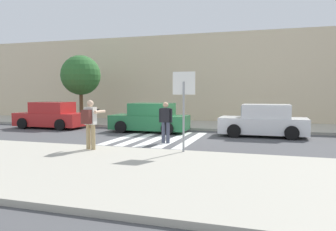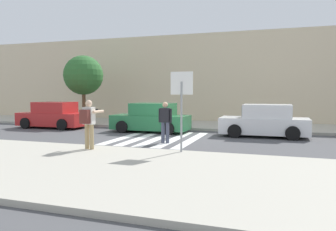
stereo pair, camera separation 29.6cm
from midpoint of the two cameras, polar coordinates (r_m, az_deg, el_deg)
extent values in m
plane|color=#4C4C4F|center=(15.03, -2.53, -4.09)|extent=(120.00, 120.00, 0.00)
cube|color=#B2AD9E|center=(9.51, -15.46, -8.65)|extent=(60.00, 6.00, 0.14)
cube|color=#B2AD9E|center=(20.72, 3.11, -1.62)|extent=(60.00, 4.80, 0.14)
cube|color=beige|center=(24.92, 5.64, 6.29)|extent=(56.00, 4.00, 6.17)
cube|color=silver|center=(15.82, -7.75, -3.69)|extent=(0.44, 5.20, 0.01)
cube|color=silver|center=(15.50, -5.07, -3.83)|extent=(0.44, 5.20, 0.01)
cube|color=silver|center=(15.21, -2.27, -3.97)|extent=(0.44, 5.20, 0.01)
cube|color=silver|center=(14.96, 0.62, -4.10)|extent=(0.44, 5.20, 0.01)
cube|color=silver|center=(14.76, 3.61, -4.22)|extent=(0.44, 5.20, 0.01)
cylinder|color=gray|center=(10.93, 1.96, -0.24)|extent=(0.07, 0.07, 2.35)
cube|color=white|center=(10.92, 1.99, 5.66)|extent=(0.76, 0.03, 0.76)
cube|color=red|center=(10.93, 2.02, 5.65)|extent=(0.66, 0.02, 0.66)
cylinder|color=tan|center=(11.85, -14.40, -3.60)|extent=(0.15, 0.15, 0.88)
cylinder|color=tan|center=(11.73, -13.61, -3.67)|extent=(0.15, 0.15, 0.88)
cube|color=silver|center=(11.72, -14.07, -0.05)|extent=(0.40, 0.27, 0.60)
sphere|color=beige|center=(11.69, -14.11, 2.06)|extent=(0.23, 0.23, 0.23)
cylinder|color=beige|center=(12.03, -14.39, 0.70)|extent=(0.15, 0.59, 0.10)
cylinder|color=beige|center=(11.75, -12.50, 0.65)|extent=(0.15, 0.59, 0.10)
cube|color=black|center=(12.03, -12.96, 0.87)|extent=(0.15, 0.11, 0.10)
cube|color=#5B2823|center=(11.53, -14.74, -0.22)|extent=(0.34, 0.23, 0.48)
cylinder|color=#474C60|center=(13.77, -1.43, -2.99)|extent=(0.15, 0.15, 0.88)
cylinder|color=#474C60|center=(13.71, -0.63, -3.02)|extent=(0.15, 0.15, 0.88)
cube|color=black|center=(13.66, -1.04, 0.07)|extent=(0.39, 0.25, 0.60)
sphere|color=tan|center=(13.64, -1.04, 1.87)|extent=(0.23, 0.23, 0.23)
cylinder|color=black|center=(13.74, -2.00, 0.01)|extent=(0.10, 0.10, 0.58)
cylinder|color=black|center=(13.60, -0.07, -0.03)|extent=(0.10, 0.10, 0.58)
cube|color=red|center=(20.60, -20.16, -0.62)|extent=(4.10, 1.70, 0.76)
cube|color=red|center=(20.47, -19.88, 1.32)|extent=(2.20, 1.56, 0.64)
cube|color=slate|center=(21.13, -22.19, 1.34)|extent=(0.10, 1.50, 0.54)
cube|color=slate|center=(19.90, -17.65, 1.30)|extent=(0.10, 1.50, 0.51)
cylinder|color=black|center=(20.78, -24.36, -1.27)|extent=(0.64, 0.22, 0.64)
cylinder|color=black|center=(22.07, -21.43, -0.89)|extent=(0.64, 0.22, 0.64)
cylinder|color=black|center=(19.19, -18.68, -1.54)|extent=(0.64, 0.22, 0.64)
cylinder|color=black|center=(20.58, -15.90, -1.11)|extent=(0.64, 0.22, 0.64)
cube|color=#236B3D|center=(17.53, -3.73, -1.17)|extent=(4.10, 1.70, 0.76)
cube|color=#236B3D|center=(17.42, -3.28, 1.11)|extent=(2.20, 1.56, 0.64)
cube|color=slate|center=(17.83, -6.51, 1.16)|extent=(0.10, 1.50, 0.54)
cube|color=slate|center=(17.11, -0.24, 1.06)|extent=(0.10, 1.50, 0.51)
cylinder|color=black|center=(17.28, -8.68, -1.98)|extent=(0.64, 0.22, 0.64)
cylinder|color=black|center=(18.81, -6.42, -1.46)|extent=(0.64, 0.22, 0.64)
cylinder|color=black|center=(16.33, -0.63, -2.29)|extent=(0.64, 0.22, 0.64)
cylinder|color=black|center=(17.94, 1.04, -1.71)|extent=(0.64, 0.22, 0.64)
cube|color=white|center=(16.37, 15.66, -1.69)|extent=(4.10, 1.70, 0.76)
cube|color=white|center=(16.31, 16.24, 0.74)|extent=(2.20, 1.56, 0.64)
cube|color=slate|center=(16.37, 12.49, 0.82)|extent=(0.10, 1.50, 0.54)
cube|color=slate|center=(16.33, 19.64, 0.67)|extent=(0.10, 1.50, 0.51)
cylinder|color=black|center=(15.64, 10.89, -2.65)|extent=(0.64, 0.22, 0.64)
cylinder|color=black|center=(17.32, 11.52, -2.00)|extent=(0.64, 0.22, 0.64)
cylinder|color=black|center=(15.57, 20.24, -2.86)|extent=(0.64, 0.22, 0.64)
cylinder|color=black|center=(17.25, 19.96, -2.19)|extent=(0.64, 0.22, 0.64)
cylinder|color=brown|center=(22.48, -15.24, 1.85)|extent=(0.24, 0.24, 2.33)
sphere|color=#2D662D|center=(22.49, -15.33, 6.80)|extent=(2.60, 2.60, 2.60)
camera|label=1|loc=(0.15, -90.58, -0.04)|focal=35.00mm
camera|label=2|loc=(0.15, 89.42, 0.04)|focal=35.00mm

